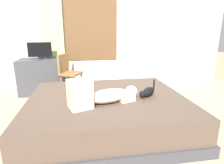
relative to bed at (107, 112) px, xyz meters
The scene contains 10 objects.
ground_plane 0.28m from the bed, 90.51° to the right, with size 16.00×16.00×0.00m, color tan.
back_wall_with_window 2.42m from the bed, 90.11° to the left, with size 6.40×0.14×2.90m.
bed is the anchor object (origin of this frame).
person_lying 0.43m from the bed, 112.79° to the right, with size 0.93×0.51×0.34m.
cat 0.63m from the bed, ahead, with size 0.30×0.27×0.21m.
desk 2.07m from the bed, 125.22° to the left, with size 0.90×0.56×0.74m.
tv_monitor 2.18m from the bed, 124.98° to the left, with size 0.48×0.10×0.35m.
cup 2.18m from the bed, 118.70° to the left, with size 0.07×0.07×0.10m, color teal.
chair_by_desk 1.65m from the bed, 112.44° to the left, with size 0.51×0.51×0.86m.
curtain_left 2.40m from the bed, 115.09° to the left, with size 0.44×0.06×2.47m, color #ADCC75.
Camera 1 is at (-0.32, -2.27, 1.36)m, focal length 30.24 mm.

